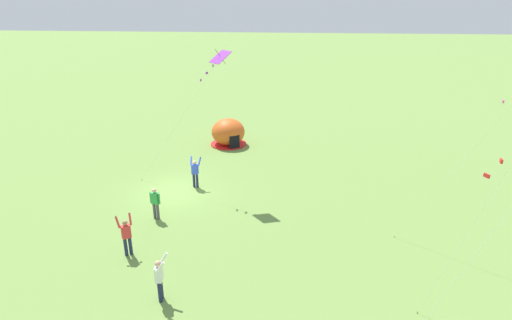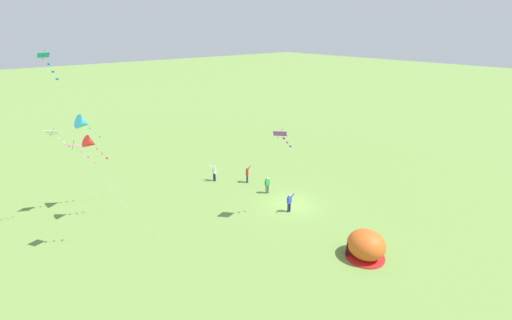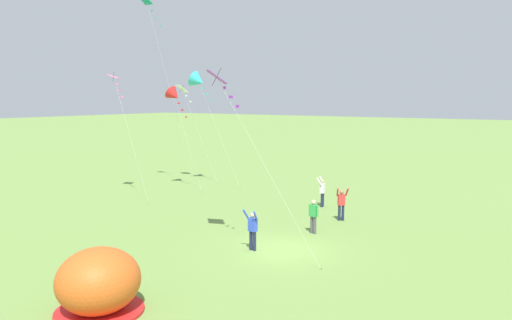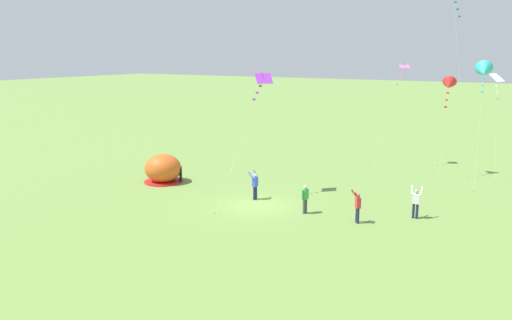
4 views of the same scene
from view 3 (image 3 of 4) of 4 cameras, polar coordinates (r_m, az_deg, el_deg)
name	(u,v)px [view 3 (image 3 of 4)]	position (r m, az deg, el deg)	size (l,w,h in m)	color
ground_plane	(280,250)	(22.80, 2.71, -10.23)	(300.00, 300.00, 0.00)	olive
popup_tent	(99,282)	(17.01, -17.54, -13.17)	(2.81, 2.81, 2.10)	#D8591E
person_arms_raised	(341,203)	(28.16, 9.73, -4.86)	(0.68, 0.72, 1.89)	#1E2347
person_flying_kite	(322,191)	(31.50, 7.59, -3.54)	(0.68, 0.52, 1.89)	#1E2347
person_near_tent	(253,229)	(22.44, -0.40, -7.85)	(0.49, 0.68, 1.89)	#1E2347
person_strolling	(313,215)	(25.34, 6.58, -6.23)	(0.31, 0.58, 1.72)	#4C4C51
kite_white	(184,92)	(40.63, -8.28, 7.73)	(1.40, 3.55, 7.84)	silver
kite_cyan	(198,81)	(38.68, -6.61, 8.95)	(1.40, 4.35, 8.83)	silver
kite_teal	(150,11)	(38.63, -11.99, 16.31)	(2.81, 2.68, 14.05)	silver
kite_red	(174,95)	(37.10, -9.32, 7.31)	(1.11, 3.04, 7.64)	silver
kite_purple	(220,82)	(22.32, -4.19, 8.94)	(1.37, 6.08, 8.12)	silver
kite_pink	(115,82)	(35.66, -15.78, 8.61)	(1.63, 4.72, 8.57)	silver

